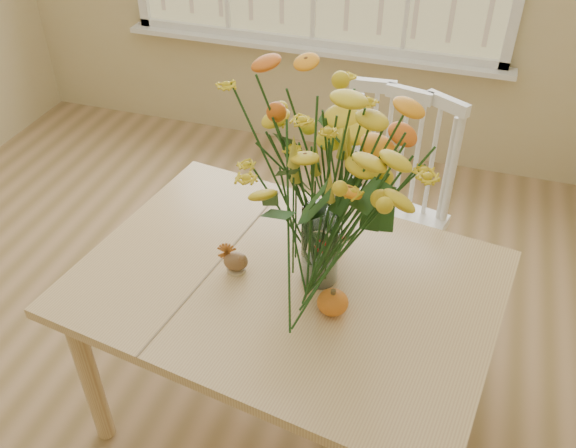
% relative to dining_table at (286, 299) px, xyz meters
% --- Properties ---
extents(floor, '(4.00, 4.50, 0.01)m').
position_rel_dining_table_xyz_m(floor, '(-0.51, -0.14, -0.65)').
color(floor, olive).
rests_on(floor, ground).
extents(dining_table, '(1.50, 1.16, 0.74)m').
position_rel_dining_table_xyz_m(dining_table, '(0.00, 0.00, 0.00)').
color(dining_table, tan).
rests_on(dining_table, floor).
extents(windsor_chair, '(0.58, 0.57, 1.06)m').
position_rel_dining_table_xyz_m(windsor_chair, '(0.22, 0.73, -0.05)').
color(windsor_chair, white).
rests_on(windsor_chair, floor).
extents(flower_vase, '(0.58, 0.58, 0.69)m').
position_rel_dining_table_xyz_m(flower_vase, '(0.10, 0.04, 0.51)').
color(flower_vase, white).
rests_on(flower_vase, dining_table).
extents(pumpkin, '(0.10, 0.10, 0.08)m').
position_rel_dining_table_xyz_m(pumpkin, '(0.18, -0.10, 0.13)').
color(pumpkin, '#C46D17').
rests_on(pumpkin, dining_table).
extents(turkey_figurine, '(0.09, 0.08, 0.10)m').
position_rel_dining_table_xyz_m(turkey_figurine, '(-0.17, -0.01, 0.13)').
color(turkey_figurine, '#CCB78C').
rests_on(turkey_figurine, dining_table).
extents(dark_gourd, '(0.13, 0.09, 0.08)m').
position_rel_dining_table_xyz_m(dark_gourd, '(0.05, 0.23, 0.13)').
color(dark_gourd, '#38160F').
rests_on(dark_gourd, dining_table).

